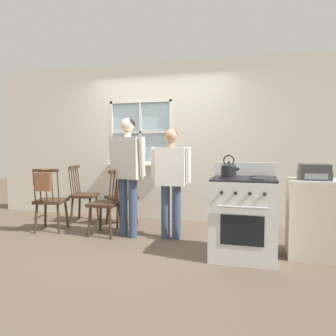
% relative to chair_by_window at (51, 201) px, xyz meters
% --- Properties ---
extents(ground_plane, '(16.00, 16.00, 0.00)m').
position_rel_chair_by_window_xyz_m(ground_plane, '(1.36, -0.18, -0.45)').
color(ground_plane, brown).
extents(wall_back, '(6.40, 0.16, 2.70)m').
position_rel_chair_by_window_xyz_m(wall_back, '(1.38, 1.22, 0.89)').
color(wall_back, silver).
rests_on(wall_back, ground_plane).
extents(chair_by_window, '(0.49, 0.48, 0.95)m').
position_rel_chair_by_window_xyz_m(chair_by_window, '(0.00, 0.00, 0.00)').
color(chair_by_window, '#3D2819').
rests_on(chair_by_window, ground_plane).
extents(chair_near_wall, '(0.46, 0.48, 0.95)m').
position_rel_chair_by_window_xyz_m(chair_near_wall, '(0.18, 0.65, 0.00)').
color(chair_near_wall, '#3D2819').
rests_on(chair_near_wall, ground_plane).
extents(chair_center_cluster, '(0.40, 0.42, 0.95)m').
position_rel_chair_by_window_xyz_m(chair_center_cluster, '(0.91, 0.01, 0.00)').
color(chair_center_cluster, '#3D2819').
rests_on(chair_center_cluster, ground_plane).
extents(chair_near_stove, '(0.57, 0.58, 0.95)m').
position_rel_chair_by_window_xyz_m(chair_near_stove, '(0.90, 0.61, 0.00)').
color(chair_near_stove, '#3D2819').
rests_on(chair_near_stove, ground_plane).
extents(person_elderly_left, '(0.61, 0.33, 1.66)m').
position_rel_chair_by_window_xyz_m(person_elderly_left, '(1.25, 0.01, 0.56)').
color(person_elderly_left, '#384766').
rests_on(person_elderly_left, ground_plane).
extents(person_teen_center, '(0.56, 0.22, 1.51)m').
position_rel_chair_by_window_xyz_m(person_teen_center, '(1.85, 0.08, 0.45)').
color(person_teen_center, '#384766').
rests_on(person_teen_center, ground_plane).
extents(stove, '(0.73, 0.68, 1.08)m').
position_rel_chair_by_window_xyz_m(stove, '(2.85, -0.44, 0.03)').
color(stove, silver).
rests_on(stove, ground_plane).
extents(kettle, '(0.21, 0.17, 0.25)m').
position_rel_chair_by_window_xyz_m(kettle, '(2.69, -0.57, 0.58)').
color(kettle, black).
rests_on(kettle, stove).
extents(potted_plant, '(0.17, 0.17, 0.25)m').
position_rel_chair_by_window_xyz_m(potted_plant, '(0.97, 1.13, 0.59)').
color(potted_plant, '#42474C').
rests_on(potted_plant, wall_back).
extents(handbag, '(0.23, 0.22, 0.31)m').
position_rel_chair_by_window_xyz_m(handbag, '(0.05, -0.23, 0.33)').
color(handbag, brown).
rests_on(handbag, chair_by_window).
extents(side_counter, '(0.55, 0.50, 0.90)m').
position_rel_chair_by_window_xyz_m(side_counter, '(3.62, -0.19, 0.00)').
color(side_counter, beige).
rests_on(side_counter, ground_plane).
extents(stereo, '(0.34, 0.29, 0.18)m').
position_rel_chair_by_window_xyz_m(stereo, '(3.62, -0.21, 0.54)').
color(stereo, '#38383A').
rests_on(stereo, side_counter).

